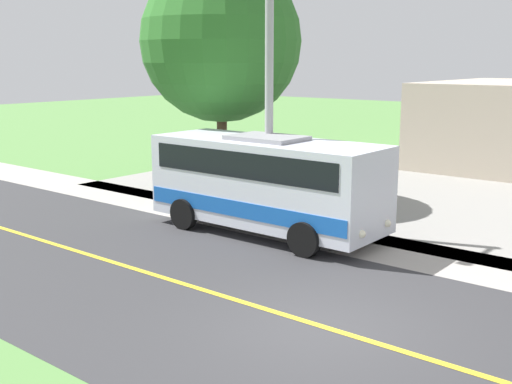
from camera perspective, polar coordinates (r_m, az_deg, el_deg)
name	(u,v)px	position (r m, az deg, el deg)	size (l,w,h in m)	color
ground_plane	(322,327)	(12.01, 5.99, -11.99)	(120.00, 120.00, 0.00)	#548442
road_surface	(322,327)	(12.01, 5.99, -11.97)	(8.00, 100.00, 0.01)	#333335
sidewalk	(437,259)	(16.36, 16.00, -5.82)	(2.40, 100.00, 0.01)	#9E9991
road_centre_line	(322,326)	(12.00, 5.99, -11.95)	(0.16, 100.00, 0.00)	gold
shuttle_bus_front	(267,180)	(17.75, 0.98, 1.10)	(2.64, 6.95, 2.78)	silver
street_light_pole	(267,62)	(17.94, 0.97, 11.63)	(1.97, 0.24, 8.72)	#9E9EA3
tree_curbside	(221,42)	(22.42, -3.17, 13.38)	(5.57, 5.57, 8.24)	#4C3826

